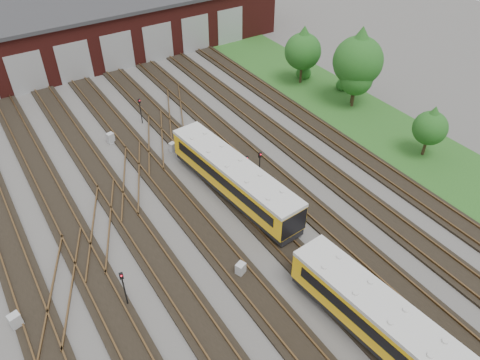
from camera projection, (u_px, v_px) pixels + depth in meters
ground at (272, 271)px, 30.71m from camera, size 120.00×120.00×0.00m
track_network at (265, 265)px, 30.96m from camera, size 30.40×70.00×0.33m
maintenance_shed at (73, 32)px, 54.99m from camera, size 51.00×12.50×6.35m
grass_verge at (370, 121)px, 45.37m from camera, size 8.00×55.00×0.05m
metro_train at (393, 332)px, 25.12m from camera, size 3.56×45.55×2.77m
signal_mast_0 at (123, 285)px, 27.41m from camera, size 0.25×0.24×2.96m
signal_mast_1 at (140, 108)px, 44.13m from camera, size 0.24×0.22×2.61m
signal_mast_2 at (247, 167)px, 36.68m from camera, size 0.23×0.22×2.79m
signal_mast_3 at (260, 162)px, 37.30m from camera, size 0.24×0.23×2.63m
relay_cabinet_0 at (16, 321)px, 27.06m from camera, size 0.75×0.67×1.07m
relay_cabinet_1 at (111, 138)px, 42.21m from camera, size 0.69×0.61×0.99m
relay_cabinet_2 at (241, 269)px, 30.16m from camera, size 0.73×0.67×0.99m
relay_cabinet_3 at (172, 147)px, 41.18m from camera, size 0.63×0.58×0.87m
relay_cabinet_4 at (281, 200)px, 35.61m from camera, size 0.66×0.61×0.91m
tree_0 at (303, 47)px, 49.27m from camera, size 3.89×3.89×6.44m
tree_1 at (357, 75)px, 45.57m from camera, size 3.25×3.25×5.39m
tree_2 at (359, 55)px, 45.03m from camera, size 4.88×4.88×8.08m
tree_3 at (431, 124)px, 39.12m from camera, size 2.91×2.91×4.83m
bush_1 at (304, 71)px, 52.33m from camera, size 1.68×1.68×1.68m
bush_2 at (343, 83)px, 50.20m from camera, size 1.43×1.43×1.43m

